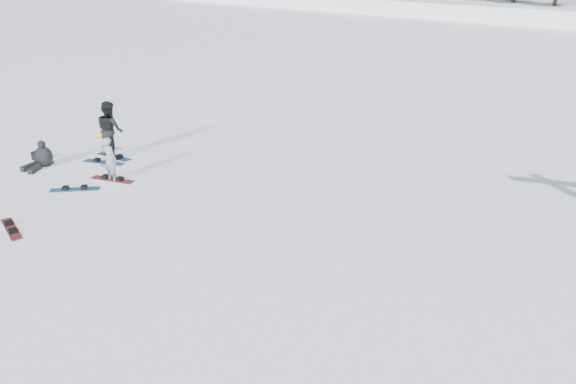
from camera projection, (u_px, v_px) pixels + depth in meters
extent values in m
plane|color=white|center=(101.00, 205.00, 16.48)|extent=(420.00, 420.00, 0.00)
cube|color=white|center=(538.00, 28.00, 58.13)|extent=(90.00, 14.00, 5.00)
ellipsoid|color=white|center=(391.00, 11.00, 186.06)|extent=(143.00, 110.00, 49.50)
imported|color=gray|center=(110.00, 159.00, 17.91)|extent=(0.53, 0.35, 1.46)
sphere|color=#EFB60C|center=(99.00, 136.00, 17.61)|extent=(0.18, 0.18, 0.18)
imported|color=black|center=(110.00, 130.00, 19.76)|extent=(1.14, 0.97, 2.05)
ellipsoid|color=black|center=(44.00, 156.00, 19.21)|extent=(0.80, 0.74, 0.69)
sphere|color=black|center=(41.00, 144.00, 19.04)|extent=(0.26, 0.26, 0.26)
cube|color=black|center=(35.00, 169.00, 18.87)|extent=(0.43, 0.62, 0.18)
cube|color=black|center=(29.00, 167.00, 19.04)|extent=(0.28, 0.62, 0.18)
cube|color=black|center=(38.00, 156.00, 19.82)|extent=(0.48, 0.35, 0.30)
cube|color=maroon|center=(113.00, 180.00, 18.20)|extent=(1.52, 0.67, 0.03)
cube|color=#19568C|center=(114.00, 157.00, 20.17)|extent=(1.51, 0.34, 0.03)
cube|color=#1D61A1|center=(75.00, 189.00, 17.47)|extent=(1.31, 1.20, 0.03)
cube|color=#1B5697|center=(104.00, 162.00, 19.63)|extent=(1.51, 0.74, 0.03)
cube|color=maroon|center=(11.00, 229.00, 15.06)|extent=(1.51, 0.77, 0.03)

